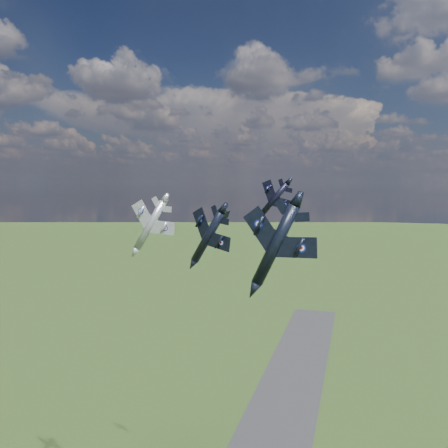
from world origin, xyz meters
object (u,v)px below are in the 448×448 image
(jet_lead_navy, at_px, (208,237))
(jet_left_silver, at_px, (150,225))
(jet_high_navy, at_px, (274,200))
(jet_right_navy, at_px, (275,245))

(jet_lead_navy, xyz_separation_m, jet_left_silver, (-14.61, 7.32, 0.91))
(jet_high_navy, bearing_deg, jet_right_navy, -65.55)
(jet_right_navy, distance_m, jet_high_navy, 36.38)
(jet_lead_navy, relative_size, jet_left_silver, 0.98)
(jet_lead_navy, relative_size, jet_right_navy, 0.93)
(jet_right_navy, relative_size, jet_left_silver, 1.06)
(jet_high_navy, height_order, jet_left_silver, jet_high_navy)
(jet_lead_navy, bearing_deg, jet_right_navy, -19.32)
(jet_lead_navy, bearing_deg, jet_high_navy, 96.16)
(jet_lead_navy, bearing_deg, jet_left_silver, 178.22)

